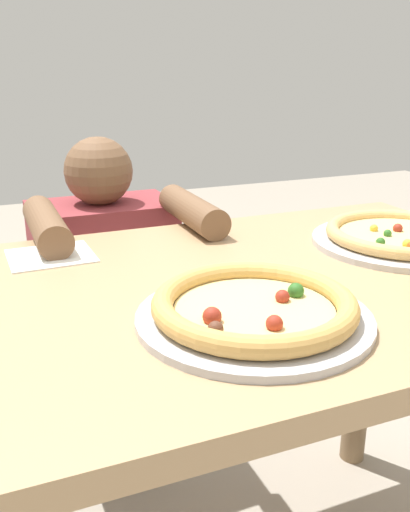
% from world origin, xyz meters
% --- Properties ---
extents(dining_table, '(1.33, 0.76, 0.75)m').
position_xyz_m(dining_table, '(0.00, 0.00, 0.63)').
color(dining_table, tan).
rests_on(dining_table, ground).
extents(pizza_near, '(0.35, 0.35, 0.04)m').
position_xyz_m(pizza_near, '(-0.00, -0.16, 0.77)').
color(pizza_near, '#B7B7BC').
rests_on(pizza_near, dining_table).
extents(pizza_far, '(0.37, 0.37, 0.04)m').
position_xyz_m(pizza_far, '(0.45, 0.06, 0.77)').
color(pizza_far, '#B7B7BC').
rests_on(pizza_far, dining_table).
extents(paper_napkin, '(0.16, 0.15, 0.00)m').
position_xyz_m(paper_napkin, '(-0.23, 0.26, 0.75)').
color(paper_napkin, white).
rests_on(paper_napkin, dining_table).
extents(diner_seated, '(0.40, 0.52, 0.94)m').
position_xyz_m(diner_seated, '(-0.06, 0.58, 0.43)').
color(diner_seated, '#333847').
rests_on(diner_seated, ground).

